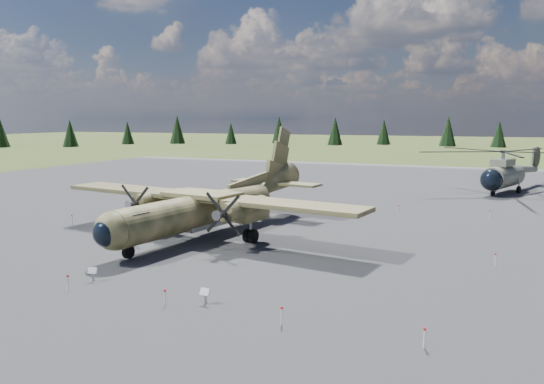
% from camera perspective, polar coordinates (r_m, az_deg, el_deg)
% --- Properties ---
extents(ground, '(500.00, 500.00, 0.00)m').
position_cam_1_polar(ground, '(38.63, -2.53, -5.45)').
color(ground, '#475224').
rests_on(ground, ground).
extents(apron, '(120.00, 120.00, 0.04)m').
position_cam_1_polar(apron, '(47.65, 2.64, -2.89)').
color(apron, slate).
rests_on(apron, ground).
extents(transport_plane, '(26.33, 23.74, 8.67)m').
position_cam_1_polar(transport_plane, '(40.86, -6.68, -1.20)').
color(transport_plane, '#3F4324').
rests_on(transport_plane, ground).
extents(helicopter_near, '(25.85, 25.94, 5.18)m').
position_cam_1_polar(helicopter_near, '(69.26, 23.72, 2.90)').
color(helicopter_near, slate).
rests_on(helicopter_near, ground).
extents(info_placard_left, '(0.54, 0.34, 0.79)m').
position_cam_1_polar(info_placard_left, '(31.15, -18.74, -8.15)').
color(info_placard_left, gray).
rests_on(info_placard_left, ground).
extents(info_placard_right, '(0.53, 0.26, 0.80)m').
position_cam_1_polar(info_placard_right, '(26.26, -7.23, -10.77)').
color(info_placard_right, gray).
rests_on(info_placard_right, ground).
extents(barrier_fence, '(33.12, 29.62, 0.85)m').
position_cam_1_polar(barrier_fence, '(38.64, -3.21, -4.67)').
color(barrier_fence, white).
rests_on(barrier_fence, ground).
extents(treeline, '(317.09, 312.71, 10.96)m').
position_cam_1_polar(treeline, '(35.88, -4.34, 1.16)').
color(treeline, black).
rests_on(treeline, ground).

